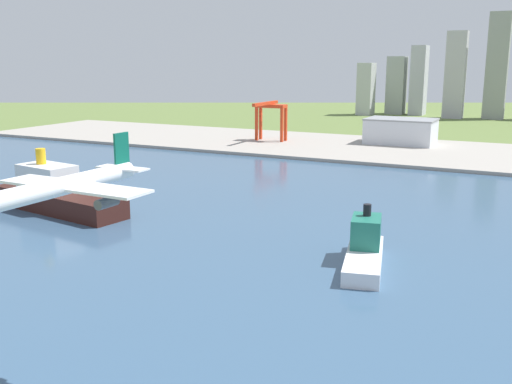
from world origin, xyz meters
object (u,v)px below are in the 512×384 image
Objects in this scene: cargo_ship at (55,194)px; port_crane_red at (270,112)px; warehouse_main at (401,131)px; ferry_boat at (365,249)px; airplane_landing at (66,186)px.

port_crane_red is (-7.37, 254.19, 19.26)m from cargo_ship.
port_crane_red reaches higher than warehouse_main.
ferry_boat is at bearing -3.14° from cargo_ship.
cargo_ship is (-125.10, 118.44, -38.56)m from airplane_landing.
ferry_boat is at bearing 76.16° from airplane_landing.
warehouse_main is (-28.32, 404.92, -33.64)m from airplane_landing.
cargo_ship reaches higher than ferry_boat.
airplane_landing is 0.88× the size of ferry_boat.
port_crane_red reaches higher than ferry_boat.
warehouse_main is at bearing 94.00° from airplane_landing.
ferry_boat is at bearing -79.35° from warehouse_main.
airplane_landing reaches higher than cargo_ship.
port_crane_red is at bearing -162.77° from warehouse_main.
port_crane_red is at bearing 91.66° from cargo_ship.
cargo_ship is at bearing -88.34° from port_crane_red.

